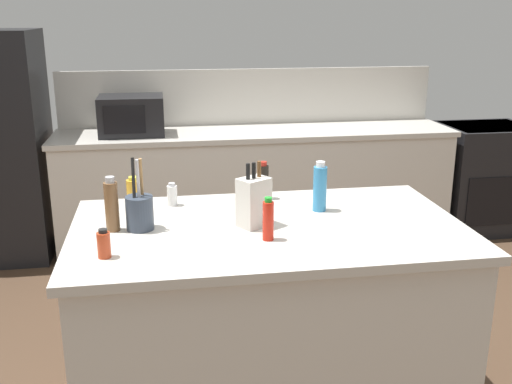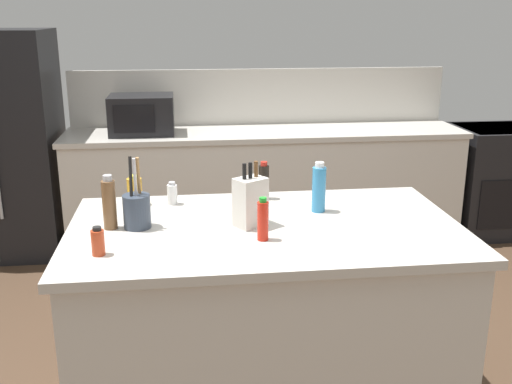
{
  "view_description": "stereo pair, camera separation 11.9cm",
  "coord_description": "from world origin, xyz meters",
  "px_view_note": "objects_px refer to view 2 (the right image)",
  "views": [
    {
      "loc": [
        -0.46,
        -2.48,
        1.85
      ],
      "look_at": [
        0.0,
        0.35,
        0.99
      ],
      "focal_mm": 42.0,
      "sensor_mm": 36.0,
      "label": 1
    },
    {
      "loc": [
        -0.34,
        -2.49,
        1.85
      ],
      "look_at": [
        0.0,
        0.35,
        0.99
      ],
      "focal_mm": 42.0,
      "sensor_mm": 36.0,
      "label": 2
    }
  ],
  "objects_px": {
    "salt_shaker": "(172,194)",
    "hot_sauce_bottle": "(263,220)",
    "pepper_grinder": "(109,204)",
    "refrigerator": "(0,145)",
    "honey_jar": "(135,191)",
    "soy_sauce_bottle": "(264,181)",
    "dish_soap_bottle": "(319,188)",
    "knife_block": "(250,201)",
    "utensil_crock": "(137,210)",
    "range_oven": "(497,179)",
    "spice_jar_paprika": "(98,242)",
    "microwave": "(142,114)"
  },
  "relations": [
    {
      "from": "knife_block",
      "to": "honey_jar",
      "type": "bearing_deg",
      "value": 112.75
    },
    {
      "from": "refrigerator",
      "to": "pepper_grinder",
      "type": "bearing_deg",
      "value": -63.8
    },
    {
      "from": "refrigerator",
      "to": "honey_jar",
      "type": "relative_size",
      "value": 11.53
    },
    {
      "from": "range_oven",
      "to": "honey_jar",
      "type": "xyz_separation_m",
      "value": [
        -2.91,
        -1.83,
        0.54
      ]
    },
    {
      "from": "refrigerator",
      "to": "utensil_crock",
      "type": "bearing_deg",
      "value": -61.46
    },
    {
      "from": "pepper_grinder",
      "to": "refrigerator",
      "type": "bearing_deg",
      "value": 116.2
    },
    {
      "from": "utensil_crock",
      "to": "hot_sauce_bottle",
      "type": "bearing_deg",
      "value": -22.03
    },
    {
      "from": "range_oven",
      "to": "soy_sauce_bottle",
      "type": "height_order",
      "value": "soy_sauce_bottle"
    },
    {
      "from": "spice_jar_paprika",
      "to": "hot_sauce_bottle",
      "type": "relative_size",
      "value": 0.63
    },
    {
      "from": "dish_soap_bottle",
      "to": "range_oven",
      "type": "bearing_deg",
      "value": 44.95
    },
    {
      "from": "utensil_crock",
      "to": "spice_jar_paprika",
      "type": "distance_m",
      "value": 0.33
    },
    {
      "from": "range_oven",
      "to": "salt_shaker",
      "type": "height_order",
      "value": "salt_shaker"
    },
    {
      "from": "salt_shaker",
      "to": "hot_sauce_bottle",
      "type": "relative_size",
      "value": 0.61
    },
    {
      "from": "utensil_crock",
      "to": "soy_sauce_bottle",
      "type": "relative_size",
      "value": 1.65
    },
    {
      "from": "knife_block",
      "to": "soy_sauce_bottle",
      "type": "xyz_separation_m",
      "value": [
        0.11,
        0.39,
        -0.02
      ]
    },
    {
      "from": "pepper_grinder",
      "to": "dish_soap_bottle",
      "type": "bearing_deg",
      "value": 7.27
    },
    {
      "from": "refrigerator",
      "to": "range_oven",
      "type": "relative_size",
      "value": 1.88
    },
    {
      "from": "utensil_crock",
      "to": "hot_sauce_bottle",
      "type": "relative_size",
      "value": 1.73
    },
    {
      "from": "dish_soap_bottle",
      "to": "soy_sauce_bottle",
      "type": "bearing_deg",
      "value": 135.12
    },
    {
      "from": "microwave",
      "to": "spice_jar_paprika",
      "type": "height_order",
      "value": "microwave"
    },
    {
      "from": "spice_jar_paprika",
      "to": "range_oven",
      "type": "bearing_deg",
      "value": 39.23
    },
    {
      "from": "spice_jar_paprika",
      "to": "knife_block",
      "type": "bearing_deg",
      "value": 22.85
    },
    {
      "from": "range_oven",
      "to": "hot_sauce_bottle",
      "type": "relative_size",
      "value": 4.96
    },
    {
      "from": "dish_soap_bottle",
      "to": "hot_sauce_bottle",
      "type": "height_order",
      "value": "dish_soap_bottle"
    },
    {
      "from": "knife_block",
      "to": "pepper_grinder",
      "type": "relative_size",
      "value": 1.2
    },
    {
      "from": "dish_soap_bottle",
      "to": "refrigerator",
      "type": "bearing_deg",
      "value": 134.42
    },
    {
      "from": "knife_block",
      "to": "utensil_crock",
      "type": "relative_size",
      "value": 0.91
    },
    {
      "from": "soy_sauce_bottle",
      "to": "spice_jar_paprika",
      "type": "bearing_deg",
      "value": -138.51
    },
    {
      "from": "utensil_crock",
      "to": "range_oven",
      "type": "bearing_deg",
      "value": 36.87
    },
    {
      "from": "hot_sauce_bottle",
      "to": "honey_jar",
      "type": "bearing_deg",
      "value": 135.9
    },
    {
      "from": "dish_soap_bottle",
      "to": "salt_shaker",
      "type": "bearing_deg",
      "value": 164.38
    },
    {
      "from": "utensil_crock",
      "to": "hot_sauce_bottle",
      "type": "distance_m",
      "value": 0.57
    },
    {
      "from": "soy_sauce_bottle",
      "to": "dish_soap_bottle",
      "type": "relative_size",
      "value": 0.8
    },
    {
      "from": "pepper_grinder",
      "to": "hot_sauce_bottle",
      "type": "height_order",
      "value": "pepper_grinder"
    },
    {
      "from": "utensil_crock",
      "to": "spice_jar_paprika",
      "type": "xyz_separation_m",
      "value": [
        -0.13,
        -0.3,
        -0.03
      ]
    },
    {
      "from": "knife_block",
      "to": "salt_shaker",
      "type": "xyz_separation_m",
      "value": [
        -0.35,
        0.35,
        -0.06
      ]
    },
    {
      "from": "soy_sauce_bottle",
      "to": "honey_jar",
      "type": "distance_m",
      "value": 0.64
    },
    {
      "from": "range_oven",
      "to": "microwave",
      "type": "relative_size",
      "value": 1.87
    },
    {
      "from": "range_oven",
      "to": "knife_block",
      "type": "relative_size",
      "value": 3.17
    },
    {
      "from": "refrigerator",
      "to": "utensil_crock",
      "type": "distance_m",
      "value": 2.52
    },
    {
      "from": "honey_jar",
      "to": "refrigerator",
      "type": "bearing_deg",
      "value": 121.88
    },
    {
      "from": "hot_sauce_bottle",
      "to": "soy_sauce_bottle",
      "type": "bearing_deg",
      "value": 82.05
    },
    {
      "from": "hot_sauce_bottle",
      "to": "knife_block",
      "type": "bearing_deg",
      "value": 100.1
    },
    {
      "from": "knife_block",
      "to": "refrigerator",
      "type": "bearing_deg",
      "value": 94.38
    },
    {
      "from": "spice_jar_paprika",
      "to": "hot_sauce_bottle",
      "type": "xyz_separation_m",
      "value": [
        0.66,
        0.08,
        0.03
      ]
    },
    {
      "from": "range_oven",
      "to": "dish_soap_bottle",
      "type": "relative_size",
      "value": 3.81
    },
    {
      "from": "knife_block",
      "to": "utensil_crock",
      "type": "height_order",
      "value": "utensil_crock"
    },
    {
      "from": "hot_sauce_bottle",
      "to": "honey_jar",
      "type": "relative_size",
      "value": 1.23
    },
    {
      "from": "honey_jar",
      "to": "hot_sauce_bottle",
      "type": "bearing_deg",
      "value": -44.1
    },
    {
      "from": "refrigerator",
      "to": "dish_soap_bottle",
      "type": "xyz_separation_m",
      "value": [
        2.04,
        -2.09,
        0.19
      ]
    }
  ]
}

